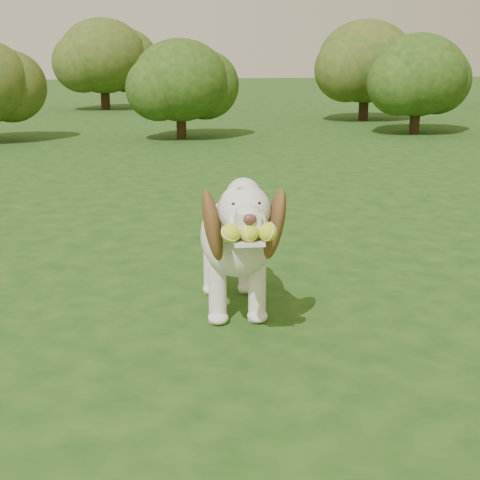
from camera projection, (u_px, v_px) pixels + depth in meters
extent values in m
plane|color=#163F12|center=(251.00, 305.00, 3.59)|extent=(80.00, 80.00, 0.00)
ellipsoid|color=silver|center=(233.00, 237.00, 3.49)|extent=(0.41, 0.69, 0.35)
ellipsoid|color=silver|center=(238.00, 243.00, 3.24)|extent=(0.37, 0.37, 0.34)
ellipsoid|color=silver|center=(229.00, 228.00, 3.71)|extent=(0.34, 0.34, 0.31)
cylinder|color=silver|center=(241.00, 231.00, 3.09)|extent=(0.21, 0.29, 0.26)
sphere|color=silver|center=(244.00, 210.00, 2.94)|extent=(0.26, 0.26, 0.24)
sphere|color=silver|center=(243.00, 195.00, 2.94)|extent=(0.17, 0.17, 0.15)
cube|color=silver|center=(248.00, 219.00, 2.81)|extent=(0.11, 0.15, 0.06)
ellipsoid|color=#592D28|center=(250.00, 219.00, 2.73)|extent=(0.06, 0.04, 0.04)
cube|color=silver|center=(248.00, 241.00, 2.82)|extent=(0.15, 0.16, 0.02)
ellipsoid|color=brown|center=(213.00, 226.00, 2.95)|extent=(0.15, 0.22, 0.37)
ellipsoid|color=brown|center=(275.00, 224.00, 2.98)|extent=(0.15, 0.24, 0.37)
cylinder|color=silver|center=(226.00, 216.00, 3.83)|extent=(0.08, 0.17, 0.13)
cylinder|color=silver|center=(218.00, 294.00, 3.32)|extent=(0.10, 0.10, 0.30)
cylinder|color=silver|center=(257.00, 292.00, 3.34)|extent=(0.10, 0.10, 0.30)
cylinder|color=silver|center=(211.00, 267.00, 3.74)|extent=(0.10, 0.10, 0.30)
cylinder|color=silver|center=(247.00, 266.00, 3.76)|extent=(0.10, 0.10, 0.30)
sphere|color=#BBD728|center=(231.00, 233.00, 2.76)|extent=(0.09, 0.09, 0.08)
sphere|color=#BBD728|center=(249.00, 232.00, 2.77)|extent=(0.09, 0.09, 0.08)
sphere|color=#BBD728|center=(268.00, 232.00, 2.78)|extent=(0.09, 0.09, 0.08)
cylinder|color=#382314|center=(105.00, 95.00, 16.94)|extent=(0.23, 0.23, 0.72)
ellipsoid|color=#1E3F13|center=(103.00, 56.00, 16.69)|extent=(2.17, 2.17, 1.85)
cylinder|color=#382314|center=(364.00, 105.00, 14.00)|extent=(0.20, 0.20, 0.66)
ellipsoid|color=#1E3F13|center=(366.00, 61.00, 13.77)|extent=(1.98, 1.98, 1.68)
cylinder|color=#382314|center=(415.00, 118.00, 11.57)|extent=(0.17, 0.17, 0.55)
ellipsoid|color=#1E3F13|center=(418.00, 75.00, 11.37)|extent=(1.64, 1.64, 1.39)
cylinder|color=#382314|center=(181.00, 123.00, 10.82)|extent=(0.16, 0.16, 0.51)
ellipsoid|color=#1E3F13|center=(180.00, 80.00, 10.64)|extent=(1.53, 1.53, 1.30)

